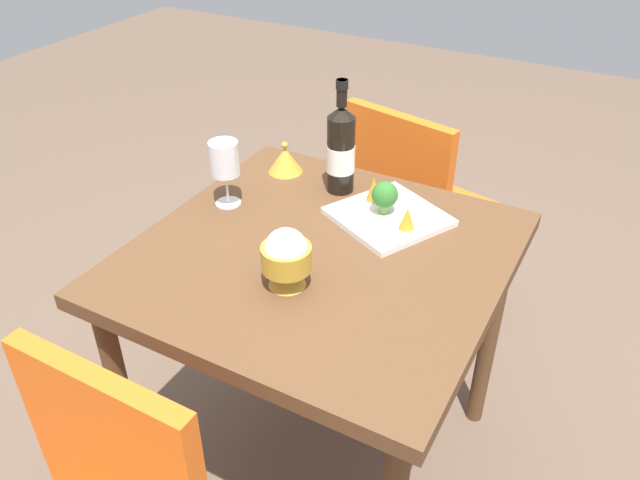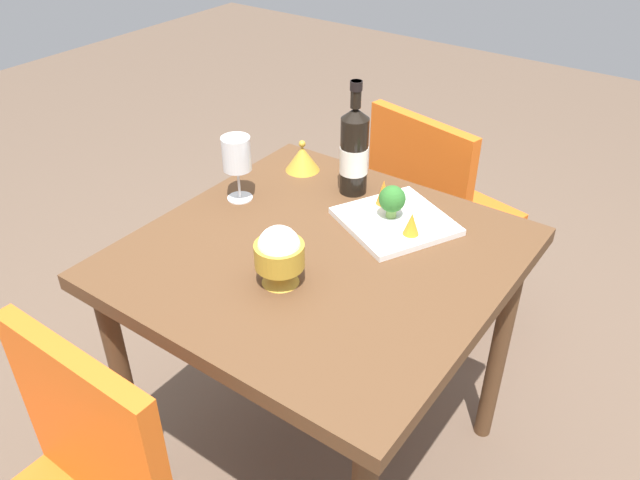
# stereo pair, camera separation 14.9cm
# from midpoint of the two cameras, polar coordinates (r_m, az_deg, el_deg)

# --- Properties ---
(ground_plane) EXTENTS (8.00, 8.00, 0.00)m
(ground_plane) POSITION_cam_midpoint_polar(r_m,az_deg,el_deg) (2.03, -2.22, -18.63)
(ground_plane) COLOR brown
(dining_table) EXTENTS (0.85, 0.85, 0.75)m
(dining_table) POSITION_cam_midpoint_polar(r_m,az_deg,el_deg) (1.57, -2.73, -3.85)
(dining_table) COLOR brown
(dining_table) RESTS_ON ground_plane
(chair_near_window) EXTENTS (0.48, 0.48, 0.85)m
(chair_near_window) POSITION_cam_midpoint_polar(r_m,az_deg,el_deg) (2.18, 5.84, 3.84)
(chair_near_window) COLOR orange
(chair_near_window) RESTS_ON ground_plane
(wine_bottle) EXTENTS (0.08, 0.08, 0.31)m
(wine_bottle) POSITION_cam_midpoint_polar(r_m,az_deg,el_deg) (1.70, -0.65, 8.09)
(wine_bottle) COLOR black
(wine_bottle) RESTS_ON dining_table
(wine_glass) EXTENTS (0.08, 0.08, 0.18)m
(wine_glass) POSITION_cam_midpoint_polar(r_m,az_deg,el_deg) (1.66, -11.15, 6.97)
(wine_glass) COLOR white
(wine_glass) RESTS_ON dining_table
(rice_bowl) EXTENTS (0.11, 0.11, 0.14)m
(rice_bowl) POSITION_cam_midpoint_polar(r_m,az_deg,el_deg) (1.37, -6.21, -1.64)
(rice_bowl) COLOR gold
(rice_bowl) RESTS_ON dining_table
(rice_bowl_lid) EXTENTS (0.10, 0.10, 0.09)m
(rice_bowl_lid) POSITION_cam_midpoint_polar(r_m,az_deg,el_deg) (1.85, -5.48, 7.14)
(rice_bowl_lid) COLOR gold
(rice_bowl_lid) RESTS_ON dining_table
(serving_plate) EXTENTS (0.34, 0.34, 0.02)m
(serving_plate) POSITION_cam_midpoint_polar(r_m,az_deg,el_deg) (1.63, 3.56, 2.02)
(serving_plate) COLOR white
(serving_plate) RESTS_ON dining_table
(broccoli_floret) EXTENTS (0.07, 0.07, 0.09)m
(broccoli_floret) POSITION_cam_midpoint_polar(r_m,az_deg,el_deg) (1.60, 3.18, 3.93)
(broccoli_floret) COLOR #729E4C
(broccoli_floret) RESTS_ON serving_plate
(carrot_garnish_left) EXTENTS (0.04, 0.04, 0.06)m
(carrot_garnish_left) POSITION_cam_midpoint_polar(r_m,az_deg,el_deg) (1.55, 5.12, 1.89)
(carrot_garnish_left) COLOR orange
(carrot_garnish_left) RESTS_ON serving_plate
(carrot_garnish_right) EXTENTS (0.04, 0.04, 0.07)m
(carrot_garnish_right) POSITION_cam_midpoint_polar(r_m,az_deg,el_deg) (1.66, 2.27, 4.55)
(carrot_garnish_right) COLOR orange
(carrot_garnish_right) RESTS_ON serving_plate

